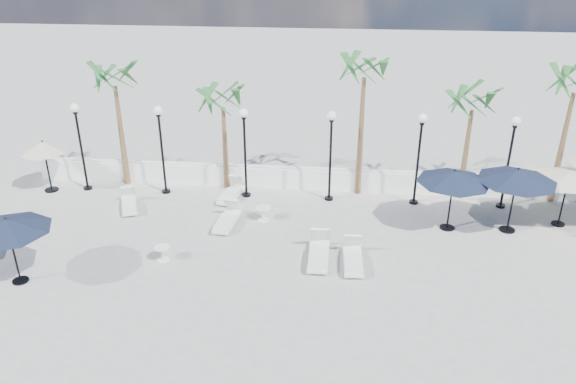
# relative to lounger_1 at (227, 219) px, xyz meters

# --- Properties ---
(ground) EXTENTS (100.00, 100.00, 0.00)m
(ground) POSITION_rel_lounger_1_xyz_m (3.80, -3.90, -0.24)
(ground) COLOR gray
(ground) RESTS_ON ground
(balustrade) EXTENTS (26.00, 0.30, 1.01)m
(balustrade) POSITION_rel_lounger_1_xyz_m (3.80, 3.60, 0.22)
(balustrade) COLOR white
(balustrade) RESTS_ON ground
(lamppost_0) EXTENTS (0.36, 0.36, 3.84)m
(lamppost_0) POSITION_rel_lounger_1_xyz_m (-6.70, 2.60, 2.25)
(lamppost_0) COLOR black
(lamppost_0) RESTS_ON ground
(lamppost_1) EXTENTS (0.36, 0.36, 3.84)m
(lamppost_1) POSITION_rel_lounger_1_xyz_m (-3.20, 2.60, 2.25)
(lamppost_1) COLOR black
(lamppost_1) RESTS_ON ground
(lamppost_2) EXTENTS (0.36, 0.36, 3.84)m
(lamppost_2) POSITION_rel_lounger_1_xyz_m (0.30, 2.60, 2.25)
(lamppost_2) COLOR black
(lamppost_2) RESTS_ON ground
(lamppost_3) EXTENTS (0.36, 0.36, 3.84)m
(lamppost_3) POSITION_rel_lounger_1_xyz_m (3.80, 2.60, 2.25)
(lamppost_3) COLOR black
(lamppost_3) RESTS_ON ground
(lamppost_4) EXTENTS (0.36, 0.36, 3.84)m
(lamppost_4) POSITION_rel_lounger_1_xyz_m (7.30, 2.60, 2.25)
(lamppost_4) COLOR black
(lamppost_4) RESTS_ON ground
(lamppost_5) EXTENTS (0.36, 0.36, 3.84)m
(lamppost_5) POSITION_rel_lounger_1_xyz_m (10.80, 2.60, 2.25)
(lamppost_5) COLOR black
(lamppost_5) RESTS_ON ground
(palm_0) EXTENTS (2.60, 2.60, 5.50)m
(palm_0) POSITION_rel_lounger_1_xyz_m (-5.20, 3.40, 4.29)
(palm_0) COLOR brown
(palm_0) RESTS_ON ground
(palm_1) EXTENTS (2.60, 2.60, 4.70)m
(palm_1) POSITION_rel_lounger_1_xyz_m (-0.70, 3.40, 3.51)
(palm_1) COLOR brown
(palm_1) RESTS_ON ground
(palm_2) EXTENTS (2.60, 2.60, 6.10)m
(palm_2) POSITION_rel_lounger_1_xyz_m (5.00, 3.40, 4.87)
(palm_2) COLOR brown
(palm_2) RESTS_ON ground
(palm_3) EXTENTS (2.60, 2.60, 4.90)m
(palm_3) POSITION_rel_lounger_1_xyz_m (9.30, 3.40, 3.71)
(palm_3) COLOR brown
(palm_3) RESTS_ON ground
(palm_4) EXTENTS (2.60, 2.60, 5.70)m
(palm_4) POSITION_rel_lounger_1_xyz_m (13.00, 3.40, 4.48)
(palm_4) COLOR brown
(palm_4) RESTS_ON ground
(lounger_1) EXTENTS (0.83, 2.00, 0.73)m
(lounger_1) POSITION_rel_lounger_1_xyz_m (0.00, 0.00, 0.00)
(lounger_1) COLOR white
(lounger_1) RESTS_ON ground
(lounger_2) EXTENTS (1.18, 1.85, 0.66)m
(lounger_2) POSITION_rel_lounger_1_xyz_m (-4.24, 0.97, -0.02)
(lounger_2) COLOR white
(lounger_2) RESTS_ON ground
(lounger_3) EXTENTS (0.93, 1.98, 0.72)m
(lounger_3) POSITION_rel_lounger_1_xyz_m (-0.29, 2.32, -0.00)
(lounger_3) COLOR white
(lounger_3) RESTS_ON ground
(lounger_4) EXTENTS (0.71, 1.97, 0.73)m
(lounger_4) POSITION_rel_lounger_1_xyz_m (4.77, -2.34, -0.00)
(lounger_4) COLOR white
(lounger_4) RESTS_ON ground
(lounger_5) EXTENTS (0.69, 2.10, 0.79)m
(lounger_5) POSITION_rel_lounger_1_xyz_m (3.60, -2.16, 0.02)
(lounger_5) COLOR white
(lounger_5) RESTS_ON ground
(side_table_0) EXTENTS (0.55, 0.55, 0.53)m
(side_table_0) POSITION_rel_lounger_1_xyz_m (-1.70, -2.72, 0.08)
(side_table_0) COLOR white
(side_table_0) RESTS_ON ground
(side_table_1) EXTENTS (0.58, 0.58, 0.56)m
(side_table_1) POSITION_rel_lounger_1_xyz_m (1.33, 0.49, 0.10)
(side_table_1) COLOR white
(side_table_1) RESTS_ON ground
(parasol_navy_left) EXTENTS (2.64, 2.64, 2.33)m
(parasol_navy_left) POSITION_rel_lounger_1_xyz_m (-5.91, -4.40, 1.81)
(parasol_navy_left) COLOR black
(parasol_navy_left) RESTS_ON ground
(parasol_navy_mid) EXTENTS (2.87, 2.87, 2.57)m
(parasol_navy_mid) POSITION_rel_lounger_1_xyz_m (10.57, 0.60, 2.02)
(parasol_navy_mid) COLOR black
(parasol_navy_mid) RESTS_ON ground
(parasol_navy_right) EXTENTS (2.71, 2.71, 2.43)m
(parasol_navy_right) POSITION_rel_lounger_1_xyz_m (8.34, 0.54, 1.89)
(parasol_navy_right) COLOR black
(parasol_navy_right) RESTS_ON ground
(parasol_cream_sq_a) EXTENTS (4.84, 4.84, 2.38)m
(parasol_cream_sq_a) POSITION_rel_lounger_1_xyz_m (12.64, 1.27, 1.95)
(parasol_cream_sq_a) COLOR black
(parasol_cream_sq_a) RESTS_ON ground
(parasol_cream_small) EXTENTS (1.88, 1.88, 2.31)m
(parasol_cream_small) POSITION_rel_lounger_1_xyz_m (-8.20, 2.30, 1.73)
(parasol_cream_small) COLOR black
(parasol_cream_small) RESTS_ON ground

